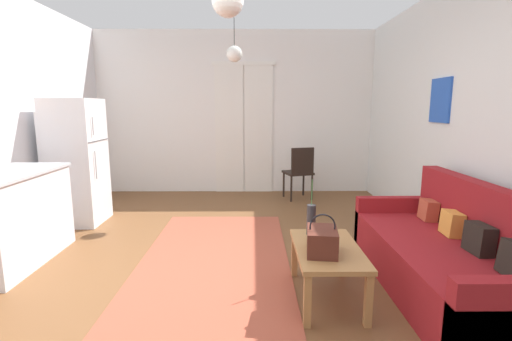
% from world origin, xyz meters
% --- Properties ---
extents(ground_plane, '(5.34, 7.50, 0.10)m').
position_xyz_m(ground_plane, '(0.00, 0.00, -0.05)').
color(ground_plane, brown).
extents(wall_back, '(4.94, 0.13, 2.78)m').
position_xyz_m(wall_back, '(0.01, 3.50, 1.38)').
color(wall_back, white).
rests_on(wall_back, ground_plane).
extents(wall_right, '(0.12, 7.10, 2.78)m').
position_xyz_m(wall_right, '(2.42, -0.00, 1.39)').
color(wall_right, silver).
rests_on(wall_right, ground_plane).
extents(area_rug, '(1.45, 2.95, 0.01)m').
position_xyz_m(area_rug, '(-0.07, 0.38, 0.01)').
color(area_rug, '#9E4733').
rests_on(area_rug, ground_plane).
extents(couch, '(0.84, 1.97, 0.89)m').
position_xyz_m(couch, '(1.92, -0.20, 0.28)').
color(couch, maroon).
rests_on(couch, ground_plane).
extents(coffee_table, '(0.50, 0.86, 0.42)m').
position_xyz_m(coffee_table, '(0.89, -0.29, 0.36)').
color(coffee_table, '#A87542').
rests_on(coffee_table, ground_plane).
extents(bamboo_vase, '(0.08, 0.08, 0.48)m').
position_xyz_m(bamboo_vase, '(0.81, 0.00, 0.55)').
color(bamboo_vase, '#2D2D33').
rests_on(bamboo_vase, coffee_table).
extents(handbag, '(0.26, 0.33, 0.30)m').
position_xyz_m(handbag, '(0.83, -0.41, 0.52)').
color(handbag, '#512319').
rests_on(handbag, coffee_table).
extents(refrigerator, '(0.63, 0.62, 1.60)m').
position_xyz_m(refrigerator, '(-1.95, 1.68, 0.80)').
color(refrigerator, white).
rests_on(refrigerator, ground_plane).
extents(kitchen_counter, '(0.62, 1.22, 2.12)m').
position_xyz_m(kitchen_counter, '(-2.04, 0.39, 0.80)').
color(kitchen_counter, silver).
rests_on(kitchen_counter, ground_plane).
extents(accent_chair, '(0.51, 0.50, 0.86)m').
position_xyz_m(accent_chair, '(1.07, 2.86, 0.49)').
color(accent_chair, black).
rests_on(accent_chair, ground_plane).
extents(pendant_lamp_near, '(0.24, 0.24, 0.62)m').
position_xyz_m(pendant_lamp_near, '(0.13, -0.07, 2.28)').
color(pendant_lamp_near, black).
extents(pendant_lamp_far, '(0.22, 0.22, 0.69)m').
position_xyz_m(pendant_lamp_far, '(0.06, 2.16, 2.20)').
color(pendant_lamp_far, black).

